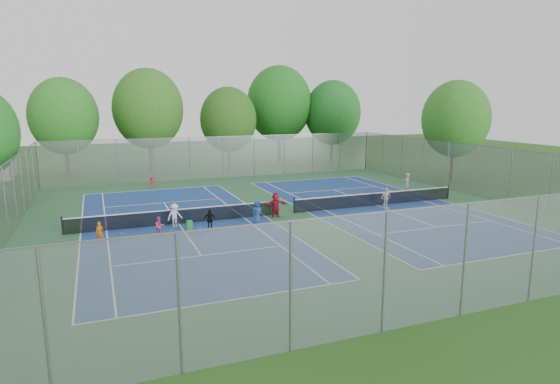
{
  "coord_description": "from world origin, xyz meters",
  "views": [
    {
      "loc": [
        -11.37,
        -27.75,
        7.31
      ],
      "look_at": [
        0.0,
        1.0,
        1.3
      ],
      "focal_mm": 30.0,
      "sensor_mm": 36.0,
      "label": 1
    }
  ],
  "objects_px": {
    "net_left": "(178,217)",
    "ball_hopper": "(190,226)",
    "ball_crate": "(200,230)",
    "instructor": "(407,184)",
    "net_right": "(376,199)"
  },
  "relations": [
    {
      "from": "net_left",
      "to": "ball_hopper",
      "type": "relative_size",
      "value": 21.03
    },
    {
      "from": "ball_crate",
      "to": "ball_hopper",
      "type": "height_order",
      "value": "ball_hopper"
    },
    {
      "from": "instructor",
      "to": "ball_hopper",
      "type": "bearing_deg",
      "value": -13.0
    },
    {
      "from": "net_right",
      "to": "instructor",
      "type": "relative_size",
      "value": 7.28
    },
    {
      "from": "net_left",
      "to": "ball_crate",
      "type": "xyz_separation_m",
      "value": [
        0.79,
        -2.29,
        -0.32
      ]
    },
    {
      "from": "ball_hopper",
      "to": "instructor",
      "type": "xyz_separation_m",
      "value": [
        17.96,
        4.14,
        0.58
      ]
    },
    {
      "from": "ball_crate",
      "to": "instructor",
      "type": "relative_size",
      "value": 0.18
    },
    {
      "from": "net_right",
      "to": "net_left",
      "type": "bearing_deg",
      "value": 180.0
    },
    {
      "from": "net_right",
      "to": "ball_crate",
      "type": "relative_size",
      "value": 40.68
    },
    {
      "from": "net_left",
      "to": "instructor",
      "type": "bearing_deg",
      "value": 7.25
    },
    {
      "from": "net_left",
      "to": "net_right",
      "type": "height_order",
      "value": "same"
    },
    {
      "from": "ball_hopper",
      "to": "instructor",
      "type": "height_order",
      "value": "instructor"
    },
    {
      "from": "net_right",
      "to": "ball_crate",
      "type": "distance_m",
      "value": 13.41
    },
    {
      "from": "ball_hopper",
      "to": "instructor",
      "type": "relative_size",
      "value": 0.35
    },
    {
      "from": "net_right",
      "to": "ball_hopper",
      "type": "distance_m",
      "value": 13.79
    }
  ]
}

